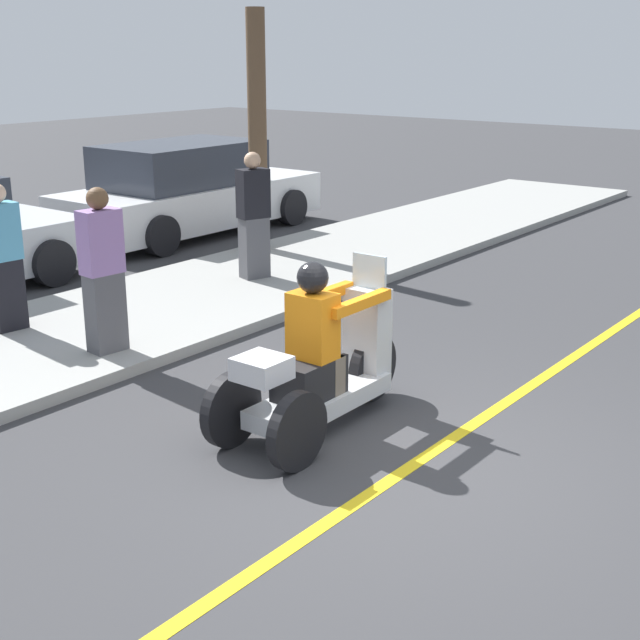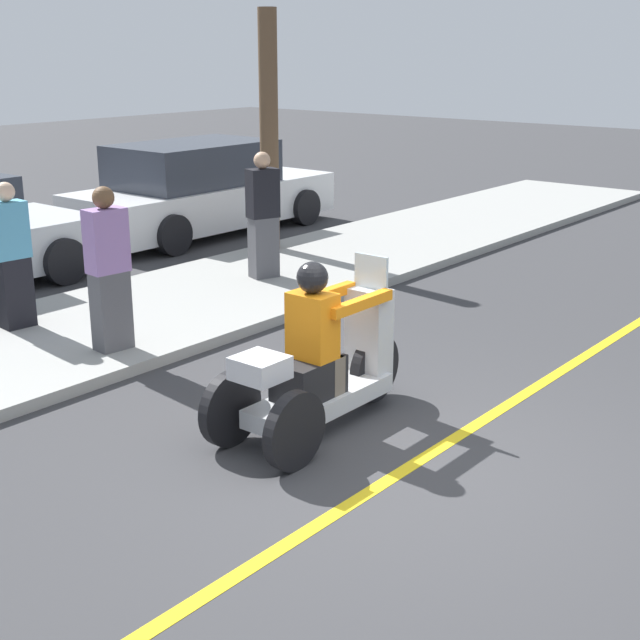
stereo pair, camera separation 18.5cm
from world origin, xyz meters
name	(u,v)px [view 2 (the right image)]	position (x,y,z in m)	size (l,w,h in m)	color
ground_plane	(401,472)	(0.00, 0.00, 0.00)	(60.00, 60.00, 0.00)	#38383A
lane_stripe	(420,460)	(0.26, 0.00, 0.00)	(24.00, 0.12, 0.01)	gold
sidewalk_strip	(46,343)	(0.00, 4.60, 0.06)	(28.00, 2.80, 0.12)	#9E9E99
motorcycle_trike	(320,369)	(0.26, 1.02, 0.53)	(2.14, 0.78, 1.47)	black
spectator_near_curb	(263,218)	(3.43, 4.57, 0.93)	(0.45, 0.35, 1.68)	#515156
spectator_mid_group	(12,258)	(0.05, 5.18, 0.90)	(0.40, 0.26, 1.61)	black
spectator_with_child	(109,272)	(0.24, 3.75, 0.93)	(0.42, 0.28, 1.68)	#515156
parked_car_lot_center	(202,190)	(5.38, 7.81, 0.73)	(4.87, 2.05, 1.56)	silver
tree_trunk	(269,132)	(4.82, 5.71, 1.88)	(0.28, 0.28, 3.53)	brown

